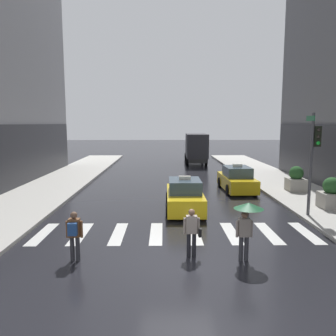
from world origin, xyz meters
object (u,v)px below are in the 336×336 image
pedestrian_with_umbrella (247,216)px  planter_mid_block (296,180)px  box_truck (196,147)px  taxi_second (237,180)px  planter_near_corner (331,194)px  pedestrian_with_backpack (74,233)px  traffic_light_pole (314,150)px  pedestrian_with_handbag (192,230)px  taxi_lead (185,196)px

pedestrian_with_umbrella → planter_mid_block: pedestrian_with_umbrella is taller
box_truck → taxi_second: bearing=-85.1°
planter_near_corner → planter_mid_block: size_ratio=1.00×
box_truck → planter_near_corner: box_truck is taller
box_truck → pedestrian_with_backpack: 27.27m
traffic_light_pole → planter_mid_block: bearing=74.8°
box_truck → pedestrian_with_umbrella: bearing=-91.9°
pedestrian_with_backpack → pedestrian_with_handbag: (3.84, 0.34, -0.04)m
planter_mid_block → box_truck: bearing=107.3°
box_truck → pedestrian_with_backpack: (-6.48, -26.47, -0.88)m
box_truck → pedestrian_with_handbag: box_truck is taller
pedestrian_with_umbrella → planter_near_corner: 8.58m
taxi_lead → planter_near_corner: taxi_lead is taller
pedestrian_with_backpack → planter_near_corner: (11.50, 6.19, -0.10)m
traffic_light_pole → planter_near_corner: (1.63, 1.28, -2.38)m
taxi_lead → pedestrian_with_backpack: taxi_lead is taller
taxi_lead → planter_near_corner: 7.52m
traffic_light_pole → taxi_second: traffic_light_pole is taller
planter_mid_block → pedestrian_with_umbrella: bearing=-118.7°
taxi_second → pedestrian_with_handbag: (-3.94, -11.12, 0.21)m
pedestrian_with_umbrella → planter_mid_block: (5.82, 10.62, -0.64)m
planter_mid_block → taxi_second: bearing=167.0°
traffic_light_pole → pedestrian_with_umbrella: traffic_light_pole is taller
planter_near_corner → planter_mid_block: same height
pedestrian_with_handbag → traffic_light_pole: bearing=37.2°
traffic_light_pole → pedestrian_with_backpack: bearing=-153.5°
traffic_light_pole → pedestrian_with_backpack: traffic_light_pole is taller
taxi_second → traffic_light_pole: bearing=-72.3°
taxi_second → box_truck: size_ratio=0.60×
taxi_lead → box_truck: box_truck is taller
box_truck → planter_near_corner: size_ratio=4.75×
taxi_second → pedestrian_with_umbrella: (-2.19, -11.46, 0.79)m
traffic_light_pole → taxi_second: (-2.09, 6.55, -2.53)m
pedestrian_with_handbag → pedestrian_with_backpack: bearing=-174.9°
pedestrian_with_umbrella → planter_mid_block: size_ratio=1.21×
taxi_second → planter_mid_block: bearing=-13.0°
box_truck → planter_mid_block: size_ratio=4.75×
taxi_second → pedestrian_with_umbrella: 11.69m
pedestrian_with_umbrella → pedestrian_with_backpack: 5.62m
traffic_light_pole → planter_near_corner: size_ratio=3.00×
taxi_lead → pedestrian_with_backpack: bearing=-121.7°
taxi_second → pedestrian_with_umbrella: size_ratio=2.36×
pedestrian_with_umbrella → planter_near_corner: pedestrian_with_umbrella is taller
planter_near_corner → pedestrian_with_handbag: bearing=-142.6°
traffic_light_pole → taxi_lead: traffic_light_pole is taller
box_truck → pedestrian_with_handbag: bearing=-95.8°
pedestrian_with_backpack → pedestrian_with_handbag: bearing=5.1°
taxi_lead → pedestrian_with_backpack: size_ratio=2.76×
taxi_lead → planter_near_corner: (7.51, -0.25, 0.15)m
pedestrian_with_umbrella → planter_mid_block: bearing=61.3°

